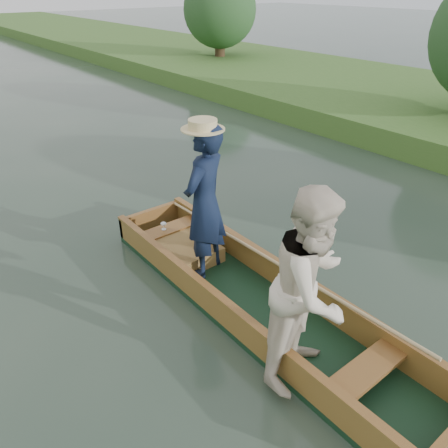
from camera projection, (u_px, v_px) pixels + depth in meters
ground at (254, 309)px, 5.44m from camera, size 120.00×120.00×0.00m
punt at (258, 265)px, 4.82m from camera, size 1.43×5.00×2.17m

